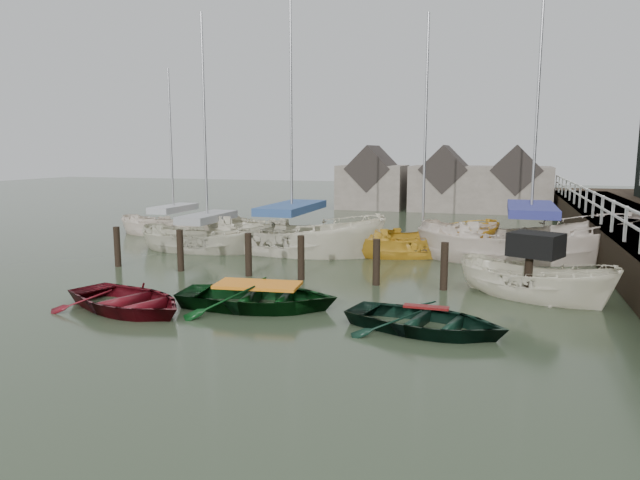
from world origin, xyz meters
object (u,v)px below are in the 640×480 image
(rowboat_red, at_px, (128,310))
(sailboat_c, at_px, (422,254))
(motorboat, at_px, (533,295))
(sailboat_a, at_px, (208,249))
(sailboat_e, at_px, (175,233))
(sailboat_d, at_px, (529,257))
(rowboat_dkgreen, at_px, (425,331))
(rowboat_green, at_px, (258,308))
(sailboat_b, at_px, (292,250))

(rowboat_red, relative_size, sailboat_c, 0.38)
(motorboat, height_order, sailboat_a, sailboat_a)
(sailboat_e, bearing_deg, sailboat_d, -106.29)
(rowboat_red, relative_size, sailboat_e, 0.44)
(rowboat_dkgreen, relative_size, motorboat, 0.77)
(rowboat_green, xyz_separation_m, rowboat_dkgreen, (4.36, -0.62, 0.00))
(motorboat, xyz_separation_m, sailboat_e, (-16.04, 7.69, -0.03))
(sailboat_b, distance_m, sailboat_c, 5.14)
(rowboat_red, xyz_separation_m, sailboat_e, (-6.17, 12.10, 0.06))
(rowboat_dkgreen, relative_size, sailboat_a, 0.35)
(sailboat_a, bearing_deg, rowboat_red, -168.80)
(sailboat_a, bearing_deg, sailboat_d, -85.24)
(sailboat_b, height_order, sailboat_d, sailboat_d)
(motorboat, xyz_separation_m, sailboat_d, (0.12, 6.06, -0.03))
(rowboat_dkgreen, xyz_separation_m, sailboat_a, (-9.78, 7.90, 0.07))
(rowboat_dkgreen, bearing_deg, sailboat_c, 20.79)
(rowboat_dkgreen, height_order, motorboat, motorboat)
(sailboat_d, bearing_deg, sailboat_c, 78.96)
(sailboat_c, bearing_deg, sailboat_e, 56.43)
(motorboat, bearing_deg, rowboat_dkgreen, 172.64)
(sailboat_a, distance_m, sailboat_e, 5.24)
(motorboat, bearing_deg, sailboat_b, 86.95)
(rowboat_green, bearing_deg, rowboat_dkgreen, -104.59)
(rowboat_green, relative_size, rowboat_dkgreen, 1.14)
(sailboat_a, xyz_separation_m, sailboat_b, (3.38, 0.70, -0.01))
(sailboat_d, relative_size, sailboat_e, 1.46)
(sailboat_b, height_order, sailboat_e, sailboat_b)
(sailboat_a, bearing_deg, sailboat_e, 42.30)
(motorboat, relative_size, sailboat_e, 0.53)
(sailboat_d, bearing_deg, motorboat, 164.56)
(rowboat_green, bearing_deg, sailboat_b, 7.83)
(sailboat_a, relative_size, sailboat_c, 1.01)
(sailboat_e, bearing_deg, sailboat_b, -122.49)
(sailboat_b, bearing_deg, sailboat_a, 107.51)
(motorboat, bearing_deg, rowboat_red, 139.46)
(rowboat_green, bearing_deg, motorboat, -71.40)
(motorboat, height_order, sailboat_e, sailboat_e)
(rowboat_dkgreen, distance_m, sailboat_e, 17.80)
(sailboat_d, bearing_deg, rowboat_dkgreen, 151.10)
(rowboat_red, height_order, rowboat_green, rowboat_green)
(rowboat_green, bearing_deg, sailboat_a, 30.14)
(rowboat_dkgreen, xyz_separation_m, sailboat_e, (-13.59, 11.50, 0.06))
(rowboat_green, distance_m, sailboat_c, 9.51)
(sailboat_c, distance_m, sailboat_e, 12.36)
(sailboat_b, bearing_deg, rowboat_red, 179.44)
(sailboat_a, distance_m, sailboat_d, 12.51)
(motorboat, xyz_separation_m, sailboat_c, (-3.82, 5.83, -0.08))
(rowboat_green, relative_size, sailboat_c, 0.40)
(rowboat_red, relative_size, sailboat_a, 0.37)
(rowboat_dkgreen, bearing_deg, sailboat_b, 49.36)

